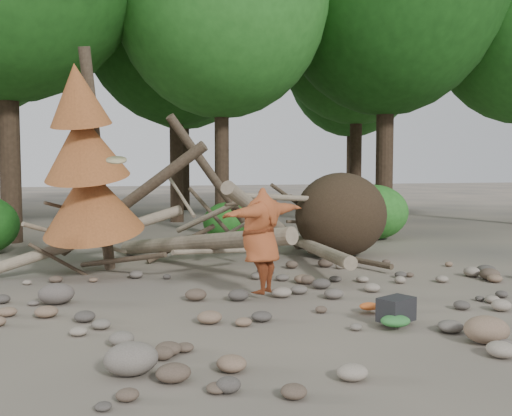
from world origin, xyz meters
name	(u,v)px	position (x,y,z in m)	size (l,w,h in m)	color
ground	(313,307)	(0.00, 0.00, 0.00)	(120.00, 120.00, 0.00)	#514C44
deadfall_pile	(319,217)	(2.02, 4.24, 0.95)	(8.55, 5.24, 3.30)	#332619
dead_conifer	(87,166)	(-3.12, 3.37, 2.11)	(2.06, 2.16, 4.35)	#4C3F30
bush_mid	(228,222)	(0.80, 7.80, 0.56)	(1.40, 1.40, 1.12)	#23681E
bush_right	(373,212)	(5.00, 7.00, 0.80)	(2.00, 2.00, 1.60)	#2D7B26
frisbee_thrower	(261,240)	(-0.54, 0.83, 0.93)	(3.45, 1.70, 2.18)	brown
backpack	(396,314)	(0.65, -1.25, 0.16)	(0.47, 0.31, 0.31)	black
cloth_green	(395,325)	(0.51, -1.45, 0.07)	(0.39, 0.33, 0.15)	#2C6F30
cloth_orange	(369,310)	(0.62, -0.58, 0.05)	(0.29, 0.24, 0.11)	#BF5320
boulder_front_left	(131,358)	(-2.87, -1.99, 0.16)	(0.55, 0.49, 0.33)	#6D645B
boulder_front_right	(487,330)	(1.26, -2.25, 0.16)	(0.54, 0.49, 0.32)	#7C624D
boulder_mid_left	(56,294)	(-3.66, 1.41, 0.16)	(0.54, 0.48, 0.32)	#5A524C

